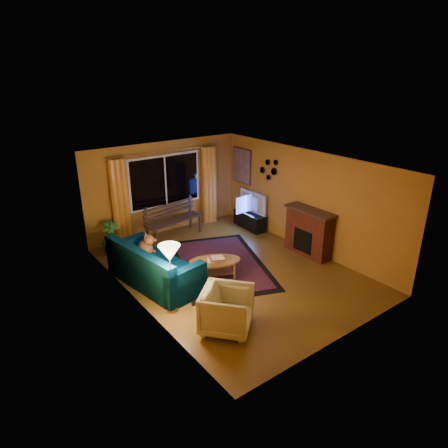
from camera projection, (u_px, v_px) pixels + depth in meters
floor at (232, 271)px, 9.04m from camera, size 4.50×6.00×0.02m
ceiling at (233, 162)px, 8.11m from camera, size 4.50×6.00×0.02m
wall_back at (165, 188)px, 10.83m from camera, size 4.50×0.02×2.50m
wall_left at (135, 246)px, 7.33m from camera, size 0.02×6.00×2.50m
wall_right at (305, 200)px, 9.83m from camera, size 0.02×6.00×2.50m
window at (165, 181)px, 10.70m from camera, size 2.00×0.02×1.30m
curtain_rod at (165, 152)px, 10.37m from camera, size 3.20×0.03×0.03m
curtain_left at (120, 203)px, 10.03m from camera, size 0.36×0.36×2.24m
curtain_right at (208, 185)px, 11.52m from camera, size 0.36×0.36×2.24m
bench at (175, 229)px, 10.72m from camera, size 1.71×0.74×0.50m
potted_plant at (111, 238)px, 9.76m from camera, size 0.49×0.49×0.82m
sofa at (155, 264)px, 8.38m from camera, size 1.28×2.35×0.90m
dog at (145, 246)px, 8.70m from camera, size 0.41×0.47×0.43m
armchair at (227, 308)px, 6.89m from camera, size 1.15×1.14×0.86m
floor_lamp at (171, 280)px, 7.31m from camera, size 0.30×0.30×1.36m
rug at (220, 264)px, 9.34m from camera, size 2.93×3.59×0.02m
coffee_table at (215, 269)px, 8.70m from camera, size 1.50×1.50×0.41m
tv_console at (250, 220)px, 11.38m from camera, size 0.41×1.11×0.45m
television at (250, 203)px, 11.19m from camera, size 0.18×1.04×0.59m
fireplace at (309, 233)px, 9.67m from camera, size 0.40×1.20×1.10m
mirror_cluster at (269, 168)px, 10.57m from camera, size 0.06×0.60×0.56m
painting at (242, 166)px, 11.49m from camera, size 0.04×0.76×0.96m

